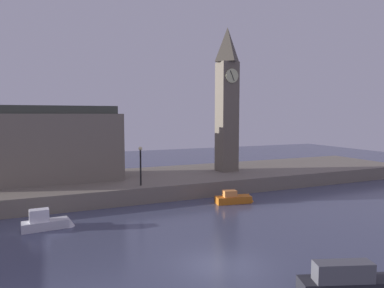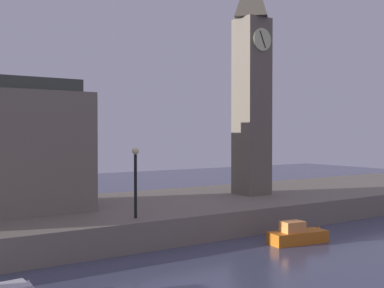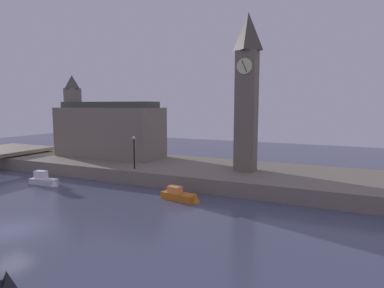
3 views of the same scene
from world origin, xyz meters
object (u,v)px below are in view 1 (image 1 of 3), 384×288
(clock_tower, at_px, (227,98))
(parliament_hall, at_px, (41,144))
(streetlamp, at_px, (141,161))
(boat_barge_dark, at_px, (357,281))
(boat_ferry_white, at_px, (49,222))
(boat_patrol_orange, at_px, (236,198))

(clock_tower, height_order, parliament_hall, clock_tower)
(clock_tower, bearing_deg, streetlamp, -159.61)
(parliament_hall, height_order, streetlamp, parliament_hall)
(boat_barge_dark, bearing_deg, boat_ferry_white, 130.40)
(parliament_hall, distance_m, streetlamp, 10.63)
(clock_tower, bearing_deg, boat_patrol_orange, -113.07)
(boat_patrol_orange, height_order, boat_ferry_white, boat_ferry_white)
(streetlamp, bearing_deg, parliament_hall, 144.76)
(boat_barge_dark, relative_size, boat_ferry_white, 1.50)
(streetlamp, bearing_deg, boat_ferry_white, -147.68)
(boat_ferry_white, bearing_deg, boat_barge_dark, -49.60)
(boat_barge_dark, bearing_deg, clock_tower, 74.60)
(clock_tower, height_order, streetlamp, clock_tower)
(clock_tower, relative_size, boat_ferry_white, 4.56)
(parliament_hall, relative_size, boat_barge_dark, 2.71)
(boat_barge_dark, distance_m, boat_ferry_white, 19.91)
(parliament_hall, height_order, boat_ferry_white, parliament_hall)
(boat_patrol_orange, xyz_separation_m, boat_ferry_white, (-16.10, -1.02, 0.07))
(boat_barge_dark, xyz_separation_m, boat_patrol_orange, (3.19, 16.18, -0.16))
(clock_tower, distance_m, boat_ferry_white, 23.87)
(parliament_hall, distance_m, boat_barge_dark, 29.94)
(parliament_hall, distance_m, boat_patrol_orange, 20.05)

